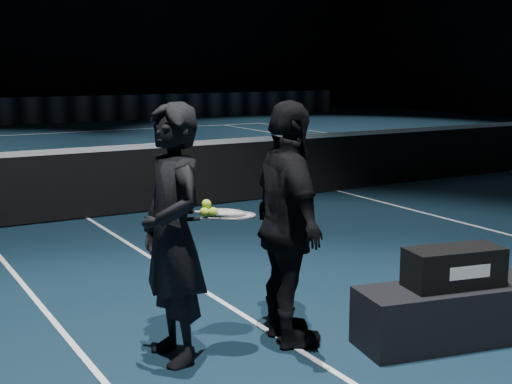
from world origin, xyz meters
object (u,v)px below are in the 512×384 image
racket_upper (227,213)px  player_b (288,225)px  player_a (172,234)px  racket_bag (454,267)px  racket_lower (235,216)px  player_bench (452,314)px  tennis_balls (208,210)px

racket_upper → player_b: bearing=-9.1°
player_a → racket_upper: 0.42m
player_a → racket_bag: bearing=67.4°
racket_bag → racket_lower: (-1.45, 0.66, 0.41)m
player_bench → tennis_balls: bearing=168.2°
racket_lower → racket_bag: bearing=-14.3°
player_bench → player_b: player_b is taller
racket_lower → tennis_balls: bearing=178.5°
player_b → tennis_balls: size_ratio=14.86×
player_bench → player_b: bearing=162.2°
racket_lower → player_bench: bearing=-14.3°
racket_lower → racket_upper: size_ratio=1.00×
racket_bag → racket_upper: size_ratio=1.05×
player_b → racket_lower: player_b is taller
player_bench → tennis_balls: size_ratio=11.94×
player_b → racket_lower: 0.41m
player_a → racket_lower: bearing=78.5°
racket_bag → player_a: 2.06m
racket_lower → tennis_balls: 0.20m
racket_bag → player_b: size_ratio=0.40×
player_b → tennis_balls: 0.61m
player_b → player_bench: bearing=-107.4°
racket_upper → tennis_balls: 0.15m
player_a → player_bench: bearing=67.4°
player_bench → racket_bag: 0.36m
player_b → racket_lower: (-0.39, 0.07, 0.09)m
player_a → tennis_balls: 0.30m
player_a → tennis_balls: (0.25, -0.04, 0.15)m
player_a → player_b: size_ratio=1.00×
player_bench → tennis_balls: 1.97m
player_b → tennis_balls: (-0.58, 0.11, 0.15)m
player_bench → player_a: (-1.89, 0.74, 0.68)m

